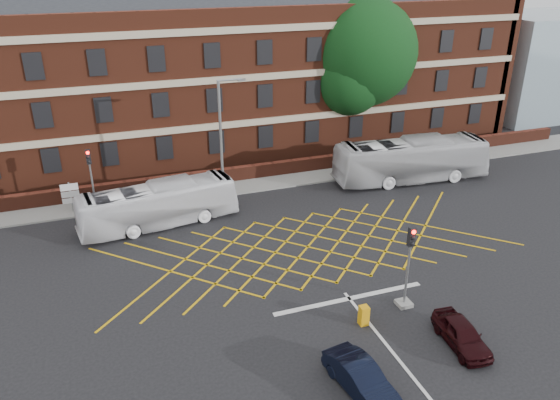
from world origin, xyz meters
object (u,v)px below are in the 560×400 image
object	(u,v)px
bus_left	(158,205)
deciduous_tree	(361,60)
car_navy	(361,378)
traffic_light_near	(407,274)
traffic_light_far	(93,186)
street_lamp	(223,165)
car_maroon	(462,334)
direction_signs	(70,194)
bus_right	(411,160)
utility_cabinet	(364,315)

from	to	relation	value
bus_left	deciduous_tree	distance (m)	21.88
car_navy	traffic_light_near	world-z (taller)	traffic_light_near
deciduous_tree	traffic_light_far	bearing A→B (deg)	-164.33
car_navy	street_lamp	world-z (taller)	street_lamp
car_maroon	car_navy	bearing A→B (deg)	-164.85
traffic_light_far	direction_signs	distance (m)	1.50
traffic_light_near	direction_signs	xyz separation A→B (m)	(-15.13, 16.11, -0.39)
car_maroon	direction_signs	world-z (taller)	direction_signs
bus_left	traffic_light_near	size ratio (longest dim) A/B	2.31
car_maroon	street_lamp	xyz separation A→B (m)	(-6.20, 17.43, 2.32)
car_navy	bus_right	bearing A→B (deg)	44.03
street_lamp	bus_right	bearing A→B (deg)	-1.36
direction_signs	utility_cabinet	world-z (taller)	direction_signs
traffic_light_near	direction_signs	distance (m)	22.10
traffic_light_near	traffic_light_far	xyz separation A→B (m)	(-13.68, 16.07, 0.00)
traffic_light_near	street_lamp	xyz separation A→B (m)	(-5.41, 14.04, 1.14)
deciduous_tree	street_lamp	xyz separation A→B (m)	(-14.09, -8.30, -4.53)
traffic_light_far	bus_left	bearing A→B (deg)	-42.82
bus_right	deciduous_tree	bearing A→B (deg)	5.83
traffic_light_far	direction_signs	bearing A→B (deg)	178.38
car_navy	deciduous_tree	size ratio (longest dim) A/B	0.30
car_navy	direction_signs	bearing A→B (deg)	107.71
traffic_light_near	traffic_light_far	size ratio (longest dim) A/B	1.00
car_navy	street_lamp	distance (m)	18.55
traffic_light_near	street_lamp	world-z (taller)	street_lamp
traffic_light_far	utility_cabinet	world-z (taller)	traffic_light_far
bus_left	utility_cabinet	distance (m)	15.25
deciduous_tree	street_lamp	world-z (taller)	deciduous_tree
bus_left	street_lamp	size ratio (longest dim) A/B	1.16
bus_right	street_lamp	distance (m)	14.21
direction_signs	car_navy	bearing A→B (deg)	-62.80
car_navy	traffic_light_near	size ratio (longest dim) A/B	0.87
traffic_light_near	direction_signs	bearing A→B (deg)	133.20
utility_cabinet	car_navy	bearing A→B (deg)	-119.11
bus_right	bus_left	bearing A→B (deg)	98.70
bus_right	direction_signs	bearing A→B (deg)	89.68
bus_right	direction_signs	size ratio (longest dim) A/B	5.26
direction_signs	utility_cabinet	size ratio (longest dim) A/B	2.27
utility_cabinet	direction_signs	bearing A→B (deg)	126.87
bus_right	car_maroon	size ratio (longest dim) A/B	3.39
bus_right	traffic_light_far	size ratio (longest dim) A/B	2.71
bus_left	bus_right	world-z (taller)	bus_right
bus_right	car_maroon	bearing A→B (deg)	160.49
car_maroon	deciduous_tree	bearing A→B (deg)	78.02
bus_left	car_maroon	bearing A→B (deg)	-154.05
car_navy	utility_cabinet	bearing A→B (deg)	51.40
utility_cabinet	deciduous_tree	bearing A→B (deg)	63.96
car_navy	traffic_light_far	world-z (taller)	traffic_light_far
bus_left	utility_cabinet	xyz separation A→B (m)	(7.42, -13.29, -0.89)
traffic_light_near	utility_cabinet	xyz separation A→B (m)	(-2.56, -0.66, -1.28)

